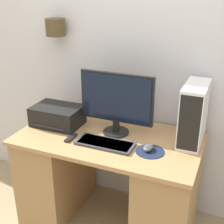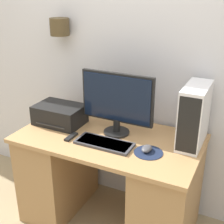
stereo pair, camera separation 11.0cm
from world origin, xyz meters
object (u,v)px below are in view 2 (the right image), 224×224
object	(u,v)px
monitor	(117,101)
keyboard	(104,143)
mouse	(147,149)
remote_control	(71,137)
printer	(60,115)
computer_tower	(194,116)

from	to	relation	value
monitor	keyboard	xyz separation A→B (m)	(-0.00, -0.20, -0.24)
mouse	remote_control	distance (m)	0.56
printer	mouse	bearing A→B (deg)	-8.73
computer_tower	printer	bearing A→B (deg)	-173.04
monitor	keyboard	distance (m)	0.31
keyboard	mouse	bearing A→B (deg)	7.20
keyboard	monitor	bearing A→B (deg)	89.56
keyboard	remote_control	world-z (taller)	keyboard
mouse	remote_control	size ratio (longest dim) A/B	0.77
monitor	remote_control	world-z (taller)	monitor
mouse	computer_tower	world-z (taller)	computer_tower
printer	remote_control	xyz separation A→B (m)	(0.21, -0.17, -0.07)
mouse	printer	distance (m)	0.78
computer_tower	monitor	bearing A→B (deg)	-171.48
monitor	mouse	distance (m)	0.41
mouse	printer	xyz separation A→B (m)	(-0.77, 0.12, 0.05)
computer_tower	printer	xyz separation A→B (m)	(-1.01, -0.12, -0.14)
keyboard	remote_control	xyz separation A→B (m)	(-0.26, -0.02, -0.00)
keyboard	computer_tower	bearing A→B (deg)	27.49
computer_tower	keyboard	bearing A→B (deg)	-152.51
mouse	computer_tower	xyz separation A→B (m)	(0.24, 0.24, 0.19)
monitor	printer	size ratio (longest dim) A/B	1.46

